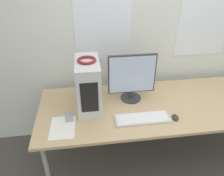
% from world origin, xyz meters
% --- Properties ---
extents(wall_back, '(8.00, 0.07, 2.70)m').
position_xyz_m(wall_back, '(0.00, 1.02, 1.35)').
color(wall_back, silver).
rests_on(wall_back, ground_plane).
extents(desk, '(2.47, 0.89, 0.73)m').
position_xyz_m(desk, '(0.00, 0.44, 0.69)').
color(desk, tan).
rests_on(desk, ground_plane).
extents(pc_tower, '(0.21, 0.43, 0.48)m').
position_xyz_m(pc_tower, '(-0.74, 0.50, 0.97)').
color(pc_tower, silver).
rests_on(pc_tower, desk).
extents(headphones, '(0.16, 0.16, 0.02)m').
position_xyz_m(headphones, '(-0.74, 0.50, 1.22)').
color(headphones, maroon).
rests_on(headphones, pc_tower).
extents(monitor_main, '(0.46, 0.20, 0.48)m').
position_xyz_m(monitor_main, '(-0.32, 0.57, 0.98)').
color(monitor_main, '#333338').
rests_on(monitor_main, desk).
extents(keyboard, '(0.49, 0.16, 0.02)m').
position_xyz_m(keyboard, '(-0.29, 0.23, 0.74)').
color(keyboard, silver).
rests_on(keyboard, desk).
extents(mouse, '(0.05, 0.08, 0.03)m').
position_xyz_m(mouse, '(0.01, 0.20, 0.75)').
color(mouse, '#2D2D2D').
rests_on(mouse, desk).
extents(cell_phone, '(0.09, 0.15, 0.01)m').
position_xyz_m(cell_phone, '(-0.94, 0.35, 0.74)').
color(cell_phone, '#99999E').
rests_on(cell_phone, desk).
extents(paper_sheet_left, '(0.22, 0.30, 0.00)m').
position_xyz_m(paper_sheet_left, '(-0.99, 0.22, 0.73)').
color(paper_sheet_left, white).
rests_on(paper_sheet_left, desk).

